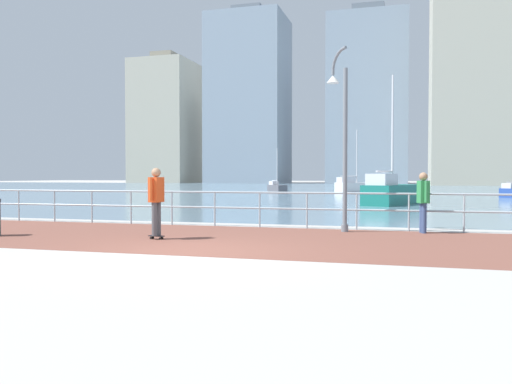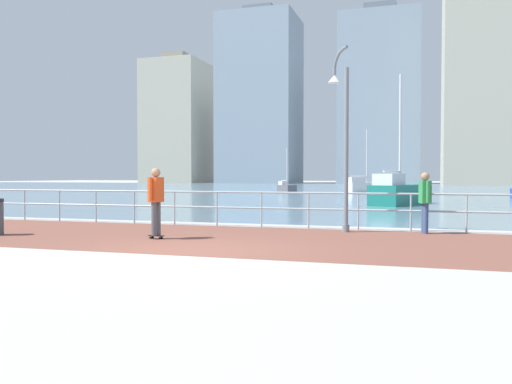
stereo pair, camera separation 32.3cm
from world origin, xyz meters
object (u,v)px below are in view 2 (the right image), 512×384
lamppost (342,130)px  sailboat_teal (365,186)px  skateboarder (156,196)px  sailboat_yellow (398,192)px  bystander (425,198)px  sailboat_red (286,187)px

lamppost → sailboat_teal: 35.76m
skateboarder → sailboat_yellow: 17.88m
skateboarder → sailboat_yellow: bearing=73.8°
skateboarder → sailboat_teal: size_ratio=0.29×
sailboat_teal → sailboat_yellow: 21.76m
bystander → sailboat_red: (-12.27, 34.76, -0.54)m
skateboarder → bystander: bearing=27.1°
bystander → sailboat_yellow: bearing=94.7°
skateboarder → sailboat_teal: 38.63m
skateboarder → sailboat_yellow: (5.00, 17.16, -0.37)m
sailboat_yellow → sailboat_red: sailboat_yellow is taller
sailboat_yellow → sailboat_red: size_ratio=1.63×
skateboarder → sailboat_red: sailboat_red is taller
sailboat_teal → sailboat_red: bearing=-174.5°
bystander → sailboat_teal: size_ratio=0.27×
sailboat_teal → sailboat_red: sailboat_teal is taller
lamppost → sailboat_teal: (-2.73, 35.59, -2.19)m
sailboat_teal → sailboat_yellow: sailboat_yellow is taller
skateboarder → bystander: skateboarder is taller
bystander → sailboat_yellow: sailboat_yellow is taller
skateboarder → sailboat_teal: (1.28, 38.60, -0.46)m
bystander → sailboat_red: size_ratio=0.38×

